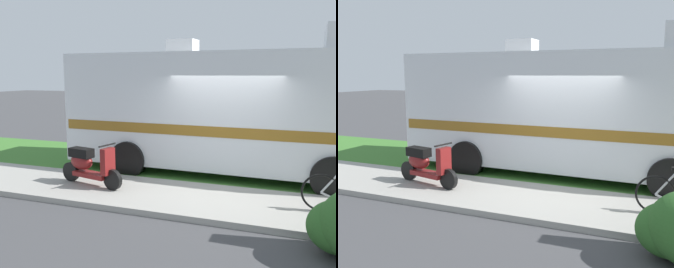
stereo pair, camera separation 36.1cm
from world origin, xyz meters
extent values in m
plane|color=#424244|center=(0.00, 0.00, 0.00)|extent=(80.00, 80.00, 0.00)
cube|color=#9E9B93|center=(0.00, -1.20, 0.06)|extent=(24.00, 2.00, 0.12)
cube|color=#3D752D|center=(0.00, 1.50, 0.04)|extent=(24.00, 3.40, 0.08)
cube|color=silver|center=(-0.17, 1.24, 1.67)|extent=(7.99, 2.62, 2.74)
cube|color=#8C601E|center=(-0.17, 1.24, 1.26)|extent=(7.83, 2.64, 0.24)
cube|color=silver|center=(-1.36, 1.26, 3.22)|extent=(0.71, 0.61, 0.36)
cylinder|color=black|center=(2.31, 2.37, 0.45)|extent=(0.91, 0.30, 0.90)
cylinder|color=black|center=(2.27, 0.01, 0.45)|extent=(0.91, 0.30, 0.90)
cylinder|color=black|center=(-2.33, 2.46, 0.45)|extent=(0.91, 0.30, 0.90)
cylinder|color=black|center=(-2.38, 0.10, 0.45)|extent=(0.91, 0.30, 0.90)
cylinder|color=black|center=(-2.06, -1.34, 0.34)|extent=(0.45, 0.19, 0.44)
cylinder|color=black|center=(-3.27, -1.07, 0.34)|extent=(0.45, 0.19, 0.44)
cube|color=maroon|center=(-2.66, -1.20, 0.36)|extent=(0.91, 0.46, 0.10)
cube|color=black|center=(-2.93, -1.14, 0.82)|extent=(0.60, 0.38, 0.20)
ellipsoid|color=maroon|center=(-2.93, -1.14, 0.62)|extent=(0.65, 0.42, 0.36)
cube|color=maroon|center=(-2.18, -1.31, 0.72)|extent=(0.21, 0.34, 0.56)
cylinder|color=black|center=(-2.18, -1.31, 1.07)|extent=(0.14, 0.50, 0.04)
sphere|color=white|center=(-2.18, -1.31, 0.90)|extent=(0.12, 0.12, 0.12)
torus|color=black|center=(1.99, -1.15, 0.46)|extent=(0.68, 0.07, 0.68)
cylinder|color=silver|center=(2.19, -1.14, 0.38)|extent=(0.40, 0.05, 0.19)
cylinder|color=silver|center=(2.16, -1.14, 0.68)|extent=(0.36, 0.05, 0.47)
camera|label=1|loc=(1.60, -7.98, 2.53)|focal=39.54mm
camera|label=2|loc=(1.94, -7.85, 2.53)|focal=39.54mm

